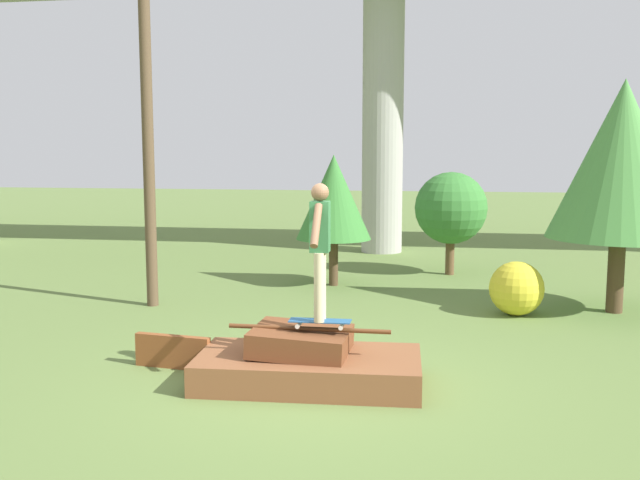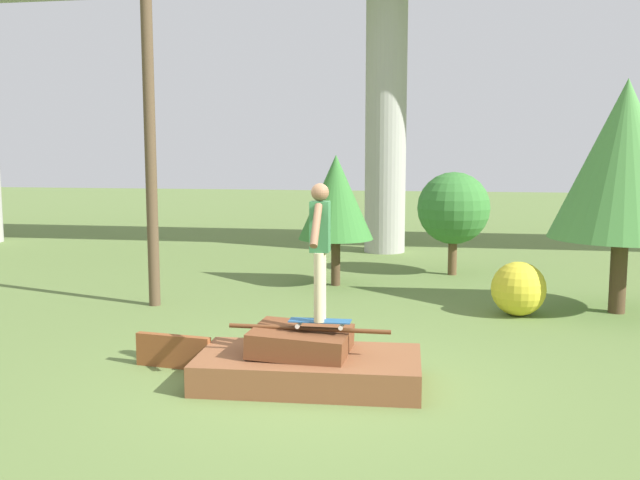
% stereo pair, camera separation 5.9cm
% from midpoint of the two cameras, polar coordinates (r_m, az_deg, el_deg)
% --- Properties ---
extents(ground_plane, '(80.00, 80.00, 0.00)m').
position_cam_midpoint_polar(ground_plane, '(8.68, -1.10, -11.44)').
color(ground_plane, olive).
extents(scrap_pile, '(2.70, 1.46, 0.70)m').
position_cam_midpoint_polar(scrap_pile, '(8.62, -1.22, -9.85)').
color(scrap_pile, brown).
rests_on(scrap_pile, ground_plane).
extents(scrap_plank_loose, '(1.03, 0.23, 0.43)m').
position_cam_midpoint_polar(scrap_plank_loose, '(9.41, -11.88, -8.73)').
color(scrap_plank_loose, brown).
rests_on(scrap_plank_loose, ground_plane).
extents(skateboard, '(0.73, 0.23, 0.09)m').
position_cam_midpoint_polar(skateboard, '(8.42, -0.20, -6.53)').
color(skateboard, '#23517F').
rests_on(skateboard, scrap_pile).
extents(skater, '(0.23, 1.06, 1.61)m').
position_cam_midpoint_polar(skater, '(8.24, -0.20, -0.18)').
color(skater, '#C6B78E').
rests_on(skater, skateboard).
extents(utility_pole, '(1.30, 0.20, 8.19)m').
position_cam_midpoint_polar(utility_pole, '(12.98, -13.90, 13.42)').
color(utility_pole, brown).
rests_on(utility_pole, ground_plane).
extents(tree_behind_left, '(1.60, 1.60, 2.29)m').
position_cam_midpoint_polar(tree_behind_left, '(16.03, 10.33, 2.51)').
color(tree_behind_left, brown).
rests_on(tree_behind_left, ground_plane).
extents(tree_behind_right, '(2.40, 2.40, 3.95)m').
position_cam_midpoint_polar(tree_behind_right, '(13.01, 22.88, 5.92)').
color(tree_behind_right, '#4C3823').
rests_on(tree_behind_right, ground_plane).
extents(tree_mid_back, '(1.53, 1.53, 2.68)m').
position_cam_midpoint_polar(tree_mid_back, '(14.48, 0.98, 3.41)').
color(tree_mid_back, '#4C3823').
rests_on(tree_mid_back, ground_plane).
extents(bush_yellow_flowering, '(0.91, 0.91, 0.91)m').
position_cam_midpoint_polar(bush_yellow_flowering, '(12.45, 15.32, -3.76)').
color(bush_yellow_flowering, gold).
rests_on(bush_yellow_flowering, ground_plane).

